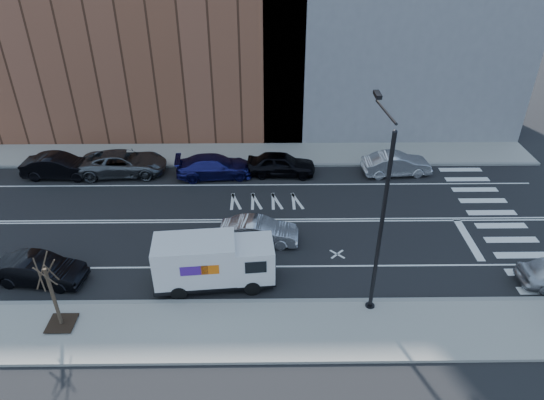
{
  "coord_description": "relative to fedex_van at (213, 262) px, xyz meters",
  "views": [
    {
      "loc": [
        2.22,
        -24.03,
        16.26
      ],
      "look_at": [
        2.5,
        0.07,
        1.4
      ],
      "focal_mm": 32.0,
      "sensor_mm": 36.0,
      "label": 1
    }
  ],
  "objects": [
    {
      "name": "far_parked_e",
      "position": [
        3.62,
        11.39,
        -0.6
      ],
      "size": [
        4.82,
        2.17,
        1.61
      ],
      "primitive_type": "imported",
      "rotation": [
        0.0,
        0.0,
        1.51
      ],
      "color": "black",
      "rests_on": "ground"
    },
    {
      "name": "far_parked_c",
      "position": [
        -7.31,
        11.64,
        -0.59
      ],
      "size": [
        5.97,
        2.96,
        1.63
      ],
      "primitive_type": "imported",
      "rotation": [
        0.0,
        0.0,
        1.62
      ],
      "color": "#4E5256",
      "rests_on": "ground"
    },
    {
      "name": "road_markings",
      "position": [
        0.42,
        5.6,
        -1.4
      ],
      "size": [
        40.0,
        8.6,
        0.01
      ],
      "primitive_type": null,
      "color": "white",
      "rests_on": "ground"
    },
    {
      "name": "street_tree",
      "position": [
        -6.58,
        -2.8,
        0.05
      ],
      "size": [
        1.2,
        1.2,
        3.75
      ],
      "color": "black",
      "rests_on": "ground"
    },
    {
      "name": "far_parked_b",
      "position": [
        -11.6,
        11.21,
        -0.59
      ],
      "size": [
        4.99,
        1.92,
        1.62
      ],
      "primitive_type": "imported",
      "rotation": [
        0.0,
        0.0,
        1.53
      ],
      "color": "black",
      "rests_on": "ground"
    },
    {
      "name": "curb_far",
      "position": [
        0.42,
        12.6,
        -1.32
      ],
      "size": [
        44.0,
        0.25,
        0.17
      ],
      "primitive_type": "cube",
      "color": "gray",
      "rests_on": "ground"
    },
    {
      "name": "streetlight",
      "position": [
        7.42,
        -1.31,
        3.67
      ],
      "size": [
        0.44,
        4.02,
        9.34
      ],
      "color": "black",
      "rests_on": "ground"
    },
    {
      "name": "far_parked_d",
      "position": [
        -0.95,
        11.16,
        -0.64
      ],
      "size": [
        5.46,
        2.6,
        1.53
      ],
      "primitive_type": "imported",
      "rotation": [
        0.0,
        0.0,
        1.66
      ],
      "color": "navy",
      "rests_on": "ground"
    },
    {
      "name": "curb_near",
      "position": [
        0.42,
        -1.4,
        -1.32
      ],
      "size": [
        44.0,
        0.25,
        0.17
      ],
      "primitive_type": "cube",
      "color": "gray",
      "rests_on": "ground"
    },
    {
      "name": "sidewalk_far",
      "position": [
        0.42,
        14.4,
        -1.33
      ],
      "size": [
        44.0,
        3.6,
        0.15
      ],
      "primitive_type": "cube",
      "color": "gray",
      "rests_on": "ground"
    },
    {
      "name": "driving_sedan",
      "position": [
        2.18,
        3.47,
        -0.69
      ],
      "size": [
        4.43,
        1.84,
        1.43
      ],
      "primitive_type": "imported",
      "rotation": [
        0.0,
        0.0,
        1.49
      ],
      "color": "#B0B0B5",
      "rests_on": "ground"
    },
    {
      "name": "ground",
      "position": [
        0.42,
        5.6,
        -1.4
      ],
      "size": [
        120.0,
        120.0,
        0.0
      ],
      "primitive_type": "plane",
      "color": "black",
      "rests_on": "ground"
    },
    {
      "name": "fedex_van",
      "position": [
        0.0,
        0.0,
        0.0
      ],
      "size": [
        6.01,
        2.5,
        2.68
      ],
      "rotation": [
        0.0,
        0.0,
        0.09
      ],
      "color": "black",
      "rests_on": "ground"
    },
    {
      "name": "near_parked_rear_a",
      "position": [
        -8.66,
        0.27,
        -0.67
      ],
      "size": [
        4.65,
        2.13,
        1.48
      ],
      "primitive_type": "imported",
      "rotation": [
        0.0,
        0.0,
        1.44
      ],
      "color": "black",
      "rests_on": "ground"
    },
    {
      "name": "far_parked_f",
      "position": [
        11.62,
        11.33,
        -0.63
      ],
      "size": [
        4.83,
        2.07,
        1.55
      ],
      "primitive_type": "imported",
      "rotation": [
        0.0,
        0.0,
        1.66
      ],
      "color": "#B4B4B9",
      "rests_on": "ground"
    },
    {
      "name": "crosswalk",
      "position": [
        16.42,
        5.6,
        -1.4
      ],
      "size": [
        3.0,
        14.0,
        0.01
      ],
      "primitive_type": null,
      "color": "white",
      "rests_on": "ground"
    },
    {
      "name": "sidewalk_near",
      "position": [
        0.42,
        -3.2,
        -1.33
      ],
      "size": [
        44.0,
        3.6,
        0.15
      ],
      "primitive_type": "cube",
      "color": "gray",
      "rests_on": "ground"
    }
  ]
}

